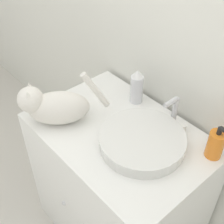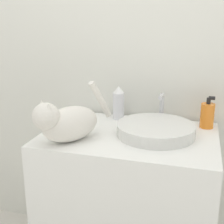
% 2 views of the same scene
% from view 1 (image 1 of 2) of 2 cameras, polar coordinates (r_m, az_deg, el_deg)
% --- Properties ---
extents(wall_back, '(6.00, 0.05, 2.50)m').
position_cam_1_polar(wall_back, '(1.34, 12.55, 17.04)').
color(wall_back, silver).
rests_on(wall_back, ground_plane).
extents(vanity_cabinet, '(0.82, 0.58, 0.80)m').
position_cam_1_polar(vanity_cabinet, '(1.69, 1.15, -13.44)').
color(vanity_cabinet, white).
rests_on(vanity_cabinet, ground_plane).
extents(sink_basin, '(0.36, 0.36, 0.05)m').
position_cam_1_polar(sink_basin, '(1.31, 5.57, -5.22)').
color(sink_basin, silver).
rests_on(sink_basin, vanity_cabinet).
extents(faucet, '(0.15, 0.09, 0.16)m').
position_cam_1_polar(faucet, '(1.40, 11.13, -0.30)').
color(faucet, silver).
rests_on(faucet, vanity_cabinet).
extents(cat, '(0.29, 0.37, 0.26)m').
position_cam_1_polar(cat, '(1.40, -10.56, 1.13)').
color(cat, silver).
rests_on(cat, vanity_cabinet).
extents(soap_bottle, '(0.07, 0.07, 0.16)m').
position_cam_1_polar(soap_bottle, '(1.31, 18.43, -5.60)').
color(soap_bottle, orange).
rests_on(soap_bottle, vanity_cabinet).
extents(spray_bottle, '(0.06, 0.06, 0.18)m').
position_cam_1_polar(spray_bottle, '(1.50, 4.55, 4.65)').
color(spray_bottle, silver).
rests_on(spray_bottle, vanity_cabinet).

